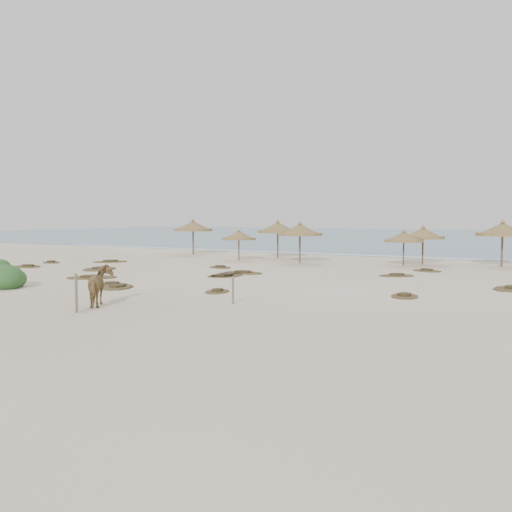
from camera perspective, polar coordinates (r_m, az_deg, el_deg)
name	(u,v)px	position (r m, az deg, el deg)	size (l,w,h in m)	color
ground	(161,288)	(27.00, -9.48, -3.17)	(160.00, 160.00, 0.00)	beige
ocean	(467,237)	(97.08, 20.38, 1.78)	(200.00, 100.00, 0.01)	#2A5380
foam_line	(358,255)	(49.69, 10.21, 0.08)	(70.00, 0.60, 0.01)	white
palapa_0	(193,227)	(50.23, -6.32, 2.95)	(3.67, 3.67, 3.15)	brown
palapa_1	(239,236)	(43.22, -1.73, 2.03)	(2.85, 2.85, 2.40)	brown
palapa_2	(278,228)	(45.92, 2.19, 2.81)	(4.26, 4.26, 3.09)	brown
palapa_3	(300,230)	(41.05, 4.42, 2.57)	(3.78, 3.78, 3.00)	brown
palapa_4	(404,237)	(39.80, 14.56, 1.81)	(3.43, 3.43, 2.47)	brown
palapa_5	(423,234)	(41.28, 16.36, 2.14)	(3.04, 3.04, 2.74)	brown
palapa_6	(503,230)	(41.19, 23.43, 2.40)	(3.79, 3.79, 3.14)	brown
horse	(101,286)	(22.02, -15.28, -2.89)	(0.82, 1.80, 1.52)	olive
fence_post_near	(76,293)	(20.74, -17.54, -3.57)	(0.10, 0.10, 1.37)	#726955
fence_post_far	(233,290)	(21.80, -2.32, -3.43)	(0.08, 0.08, 1.06)	#726955
scrub_0	(28,266)	(40.52, -21.85, -0.95)	(2.72, 2.27, 0.16)	brown
scrub_1	(100,269)	(37.15, -15.37, -1.23)	(2.87, 3.39, 0.16)	brown
scrub_2	(221,276)	(31.51, -3.53, -2.01)	(1.76, 1.73, 0.16)	brown
scrub_3	(226,275)	(32.05, -2.99, -1.91)	(1.92, 2.72, 0.16)	brown
scrub_4	(405,296)	(24.47, 14.64, -3.87)	(1.47, 1.92, 0.16)	brown
scrub_6	(110,261)	(42.91, -14.37, -0.53)	(2.81, 2.96, 0.16)	brown
scrub_7	(397,275)	(32.80, 13.88, -1.88)	(2.37, 2.32, 0.16)	brown
scrub_8	(51,262)	(43.50, -19.82, -0.58)	(2.06, 1.80, 0.16)	brown
scrub_9	(117,287)	(27.44, -13.71, -3.01)	(2.26, 2.60, 0.16)	brown
scrub_10	(427,270)	(36.17, 16.73, -1.40)	(2.22, 1.88, 0.16)	brown
scrub_11	(112,284)	(28.65, -14.21, -2.73)	(1.88, 1.31, 0.16)	brown
scrub_12	(217,291)	(25.18, -3.90, -3.53)	(1.25, 1.66, 0.16)	brown
scrub_13	(220,267)	(37.04, -3.60, -1.11)	(2.23, 1.95, 0.16)	brown
scrub_14	(243,273)	(33.40, -1.31, -1.66)	(2.44, 1.59, 0.16)	brown
scrub_15	(92,277)	(32.12, -16.11, -2.05)	(3.17, 3.08, 0.16)	brown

